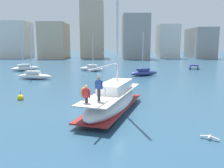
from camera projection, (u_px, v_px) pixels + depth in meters
name	position (u px, v px, depth m)	size (l,w,h in m)	color
ground_plane	(107.00, 114.00, 17.28)	(400.00, 400.00, 0.00)	#284C66
main_sailboat	(112.00, 99.00, 17.94)	(5.24, 9.87, 13.35)	silver
moored_sloop_near	(25.00, 68.00, 46.81)	(5.07, 4.92, 9.04)	silver
moored_sloop_far	(193.00, 66.00, 50.67)	(3.46, 4.86, 7.11)	navy
moored_catamaran	(91.00, 68.00, 46.42)	(5.31, 3.51, 7.16)	silver
moored_cutter_left	(144.00, 72.00, 39.16)	(5.26, 3.57, 7.15)	navy
moored_cutter_right	(34.00, 76.00, 34.97)	(5.47, 2.17, 7.81)	white
seagull	(209.00, 137.00, 12.58)	(0.89, 0.70, 0.17)	silver
mooring_buoy	(20.00, 98.00, 21.81)	(0.60, 0.60, 0.90)	yellow
waterfront_buildings	(104.00, 39.00, 93.23)	(84.17, 18.39, 21.93)	silver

